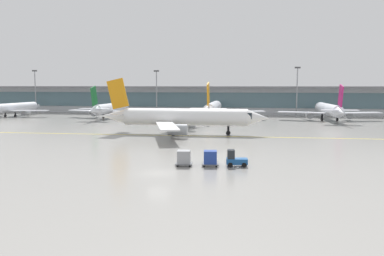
{
  "coord_description": "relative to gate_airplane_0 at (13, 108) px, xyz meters",
  "views": [
    {
      "loc": [
        11.46,
        -42.7,
        10.07
      ],
      "look_at": [
        0.38,
        20.35,
        3.0
      ],
      "focal_mm": 36.59,
      "sensor_mm": 36.0,
      "label": 1
    }
  ],
  "objects": [
    {
      "name": "apron_light_mast_2",
      "position": [
        89.29,
        15.15,
        5.77
      ],
      "size": [
        1.8,
        0.36,
        15.74
      ],
      "color": "gray",
      "rests_on": "ground_plane"
    },
    {
      "name": "ground_plane",
      "position": [
        66.57,
        -70.27,
        -2.8
      ],
      "size": [
        400.0,
        400.0,
        0.0
      ],
      "primitive_type": "plane",
      "color": "gray"
    },
    {
      "name": "terminal_concourse",
      "position": [
        66.57,
        24.03,
        2.12
      ],
      "size": [
        206.04,
        11.0,
        9.6
      ],
      "color": "#B2B7BC",
      "rests_on": "ground_plane"
    },
    {
      "name": "taxiing_regional_jet",
      "position": [
        62.54,
        -35.2,
        0.66
      ],
      "size": [
        34.76,
        32.34,
        11.52
      ],
      "rotation": [
        0.0,
        0.0,
        0.04
      ],
      "color": "white",
      "rests_on": "ground_plane"
    },
    {
      "name": "gate_airplane_2",
      "position": [
        64.18,
        1.33,
        0.46
      ],
      "size": [
        30.47,
        32.71,
        10.85
      ],
      "rotation": [
        0.0,
        0.0,
        1.6
      ],
      "color": "silver",
      "rests_on": "ground_plane"
    },
    {
      "name": "baggage_tug",
      "position": [
        75.04,
        -65.03,
        -1.91
      ],
      "size": [
        2.76,
        1.9,
        2.1
      ],
      "rotation": [
        0.0,
        0.0,
        0.13
      ],
      "color": "#194C8C",
      "rests_on": "ground_plane"
    },
    {
      "name": "gate_airplane_3",
      "position": [
        97.13,
        3.09,
        0.28
      ],
      "size": [
        28.78,
        31.01,
        10.27
      ],
      "rotation": [
        0.0,
        0.0,
        1.64
      ],
      "color": "silver",
      "rests_on": "ground_plane"
    },
    {
      "name": "gate_airplane_0",
      "position": [
        0.0,
        0.0,
        0.0
      ],
      "size": [
        26.09,
        28.19,
        9.33
      ],
      "rotation": [
        0.0,
        0.0,
        1.48
      ],
      "color": "silver",
      "rests_on": "ground_plane"
    },
    {
      "name": "taxiway_centreline_stripe",
      "position": [
        62.98,
        -37.18,
        -2.79
      ],
      "size": [
        109.93,
        4.61,
        0.01
      ],
      "primitive_type": "cube",
      "rotation": [
        0.0,
        0.0,
        0.04
      ],
      "color": "yellow",
      "rests_on": "ground_plane"
    },
    {
      "name": "apron_light_mast_1",
      "position": [
        43.41,
        15.05,
        5.37
      ],
      "size": [
        1.8,
        0.36,
        14.95
      ],
      "color": "gray",
      "rests_on": "ground_plane"
    },
    {
      "name": "apron_light_mast_0",
      "position": [
        -1.89,
        16.23,
        5.57
      ],
      "size": [
        1.8,
        0.36,
        15.34
      ],
      "color": "gray",
      "rests_on": "ground_plane"
    },
    {
      "name": "cargo_dolly_lead",
      "position": [
        71.98,
        -65.42,
        -1.74
      ],
      "size": [
        2.29,
        1.85,
        1.94
      ],
      "rotation": [
        0.0,
        0.0,
        0.13
      ],
      "color": "#595B60",
      "rests_on": "ground_plane"
    },
    {
      "name": "gate_airplane_1",
      "position": [
        33.1,
        0.15,
        0.15
      ],
      "size": [
        27.6,
        29.63,
        9.83
      ],
      "rotation": [
        0.0,
        0.0,
        1.55
      ],
      "color": "silver",
      "rests_on": "ground_plane"
    },
    {
      "name": "cargo_dolly_trailing",
      "position": [
        68.71,
        -65.84,
        -1.74
      ],
      "size": [
        2.29,
        1.85,
        1.94
      ],
      "rotation": [
        0.0,
        0.0,
        0.13
      ],
      "color": "#595B60",
      "rests_on": "ground_plane"
    }
  ]
}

